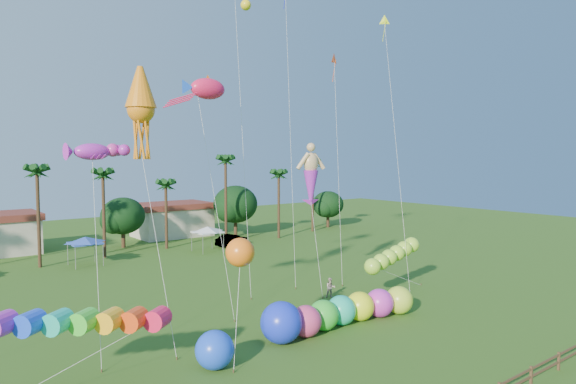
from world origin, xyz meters
TOP-DOWN VIEW (x-y plane):
  - ground at (0.00, 0.00)m, footprint 160.00×160.00m
  - tree_line at (3.57, 44.00)m, footprint 69.46×8.91m
  - buildings_row at (-3.09, 50.00)m, footprint 35.00×7.00m
  - tent_row at (-6.00, 36.33)m, footprint 31.00×4.00m
  - car_b at (12.43, 37.68)m, footprint 4.87×2.86m
  - spectator_b at (6.00, 12.05)m, footprint 0.99×0.92m
  - caterpillar_inflatable at (1.20, 6.32)m, footprint 12.72×2.95m
  - blue_ball at (-8.53, 5.53)m, footprint 2.12×2.12m
  - rainbow_tube at (-13.31, 6.63)m, footprint 9.75×4.88m
  - green_worm at (8.15, 9.46)m, footprint 10.62×2.90m
  - orange_ball_kite at (-6.51, 6.06)m, footprint 2.52×2.62m
  - merman_kite at (6.93, 15.65)m, footprint 2.99×4.63m
  - fish_kite at (-2.46, 16.81)m, footprint 4.52×6.68m
  - squid_kite at (-9.61, 12.36)m, footprint 2.27×5.58m
  - lobster_kite at (-12.29, 13.40)m, footprint 4.16×6.12m
  - delta_kite_red at (11.03, 17.14)m, footprint 2.38×3.45m
  - delta_kite_yellow at (13.59, 13.28)m, footprint 2.18×5.18m

SIDE VIEW (x-z plane):
  - ground at x=0.00m, z-range 0.00..0.00m
  - car_b at x=12.43m, z-range 0.00..1.52m
  - spectator_b at x=6.00m, z-range 0.00..1.62m
  - blue_ball at x=-8.53m, z-range 0.00..2.12m
  - caterpillar_inflatable at x=1.20m, z-range -0.21..2.38m
  - buildings_row at x=-3.09m, z-range 0.00..4.00m
  - green_worm at x=8.15m, z-range 0.95..4.46m
  - tent_row at x=-6.00m, z-range 2.45..3.05m
  - rainbow_tube at x=-13.31m, z-range 1.23..4.83m
  - tree_line at x=3.57m, z-range -1.22..9.78m
  - orange_ball_kite at x=-6.51m, z-range 2.61..9.52m
  - merman_kite at x=6.93m, z-range 3.49..15.67m
  - lobster_kite at x=-12.29m, z-range 5.52..18.02m
  - squid_kite at x=-9.61m, z-range 5.82..22.91m
  - fish_kite at x=-2.46m, z-range 7.86..25.41m
  - delta_kite_red at x=11.03m, z-range 9.56..30.62m
  - delta_kite_yellow at x=13.59m, z-range 10.85..34.98m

